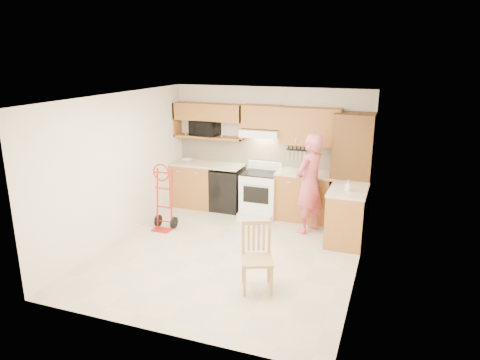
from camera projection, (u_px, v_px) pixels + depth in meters
The scene contains 28 objects.
floor at pixel (229, 254), 7.15m from camera, with size 4.00×4.50×0.02m, color beige.
ceiling at pixel (228, 97), 6.46m from camera, with size 4.00×4.50×0.02m, color white.
wall_back at pixel (270, 150), 8.85m from camera, with size 4.00×0.02×2.50m, color white.
wall_front at pixel (153, 233), 4.77m from camera, with size 4.00×0.02×2.50m, color white.
wall_left at pixel (119, 168), 7.47m from camera, with size 0.02×4.50×2.50m, color white.
wall_right at pixel (363, 193), 6.14m from camera, with size 0.02×4.50×2.50m, color white.
backsplash at pixel (270, 153), 8.84m from camera, with size 3.92×0.03×0.55m, color beige.
lower_cab_left at pixel (195, 185), 9.30m from camera, with size 0.90×0.60×0.90m, color brown.
dishwasher at pixel (228, 189), 9.06m from camera, with size 0.60×0.60×0.85m, color black.
lower_cab_right at pixel (306, 197), 8.51m from camera, with size 1.14×0.60×0.90m, color brown.
countertop_left at pixel (207, 164), 9.07m from camera, with size 1.50×0.63×0.04m, color #C7B690.
countertop_right at pixel (307, 173), 8.38m from camera, with size 1.14×0.63×0.04m, color #C7B690.
cab_return_right at pixel (347, 216), 7.50m from camera, with size 0.60×1.00×0.90m, color brown.
countertop_return at pixel (349, 190), 7.37m from camera, with size 0.63×1.00×0.04m, color #C7B690.
pantry_tall at pixel (352, 171), 8.08m from camera, with size 0.70×0.60×2.10m, color #53361E.
upper_cab_left at pixel (209, 112), 8.90m from camera, with size 1.50×0.33×0.34m, color brown.
upper_shelf_mw at pixel (209, 137), 9.04m from camera, with size 1.50×0.33×0.04m, color brown.
upper_cab_center at pixel (262, 117), 8.54m from camera, with size 0.76×0.33×0.44m, color brown.
upper_cab_right at pixel (311, 126), 8.26m from camera, with size 1.14×0.33×0.70m, color brown.
range_hood at pixel (261, 133), 8.56m from camera, with size 0.76×0.46×0.14m, color white.
knife_strip at pixel (296, 153), 8.62m from camera, with size 0.40×0.05×0.29m, color black, non-canonical shape.
microwave at pixel (205, 128), 9.02m from camera, with size 0.57×0.38×0.31m, color black.
range at pixel (260, 191), 8.65m from camera, with size 0.70×0.93×1.04m, color white, non-canonical shape.
person at pixel (309, 184), 7.79m from camera, with size 0.66×0.43×1.80m, color #C6515F.
hand_truck at pixel (163, 200), 7.98m from camera, with size 0.44×0.40×1.12m, color #AD1E17, non-canonical shape.
dining_chair at pixel (257, 258), 5.95m from camera, with size 0.42×0.45×0.93m, color #BA8849, non-canonical shape.
soap_bottle at pixel (348, 185), 7.24m from camera, with size 0.08×0.08×0.18m, color white.
bowl at pixel (187, 160), 9.21m from camera, with size 0.23×0.23×0.06m, color white.
Camera 1 is at (2.41, -6.09, 3.12)m, focal length 33.00 mm.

